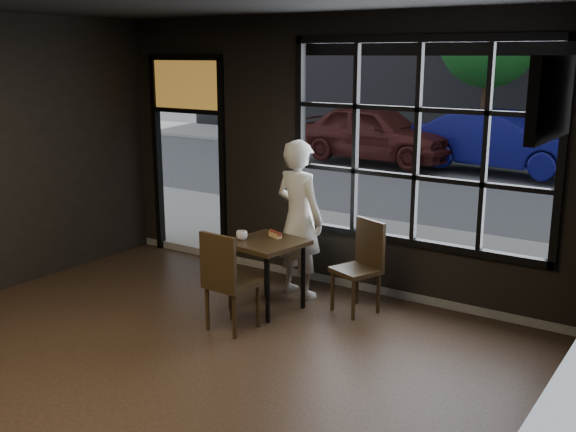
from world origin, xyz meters
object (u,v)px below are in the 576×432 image
Objects in this scene: man at (299,219)px; navy_car at (504,141)px; cafe_table at (267,275)px; chair_near at (232,280)px.

man reaches higher than navy_car.
cafe_table is 0.19× the size of navy_car.
chair_near is at bearing -78.97° from cafe_table.
chair_near is 0.25× the size of navy_car.
navy_car is at bearing 100.47° from cafe_table.
man is at bearing 94.14° from cafe_table.
cafe_table is 0.78m from man.
cafe_table is 9.88m from navy_car.
chair_near is at bearing -169.45° from navy_car.
cafe_table is 0.75× the size of chair_near.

